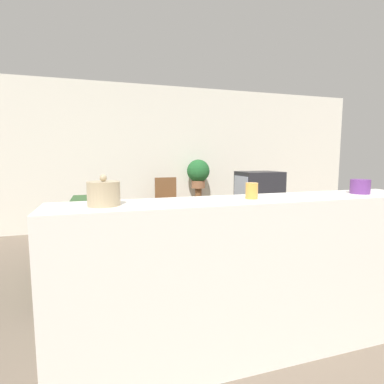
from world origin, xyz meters
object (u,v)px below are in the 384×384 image
television (259,190)px  decorative_bowl (104,193)px  couch (107,248)px  potted_plant (198,172)px  wooden_chair (167,203)px

television → decorative_bowl: (-2.44, -2.51, 0.33)m
couch → potted_plant: 2.72m
potted_plant → wooden_chair: bearing=-160.4°
wooden_chair → decorative_bowl: (-1.15, -3.48, 0.62)m
television → potted_plant: potted_plant is taller
wooden_chair → decorative_bowl: 3.72m
television → decorative_bowl: 3.52m
potted_plant → decorative_bowl: potted_plant is taller
decorative_bowl → wooden_chair: bearing=71.7°
potted_plant → decorative_bowl: size_ratio=3.03×
couch → wooden_chair: wooden_chair is taller
potted_plant → television: bearing=-63.0°
television → wooden_chair: television is taller
couch → decorative_bowl: 2.02m
couch → potted_plant: bearing=46.8°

